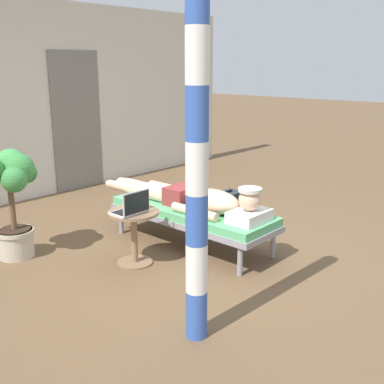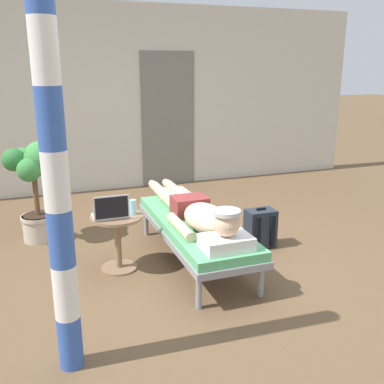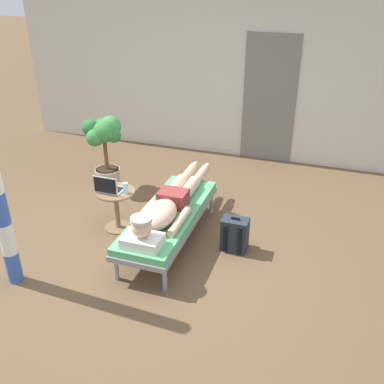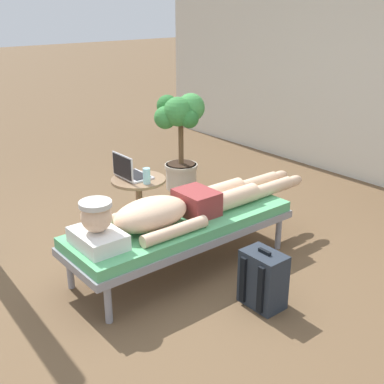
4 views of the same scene
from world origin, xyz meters
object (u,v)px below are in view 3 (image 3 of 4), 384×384
object	(u,v)px
lounge_chair	(169,217)
drink_glass	(126,188)
person_reclining	(167,206)
laptop	(108,188)
potted_plant	(105,143)
backpack	(235,234)
side_table	(116,203)

from	to	relation	value
lounge_chair	drink_glass	world-z (taller)	drink_glass
lounge_chair	person_reclining	distance (m)	0.18
laptop	potted_plant	distance (m)	1.21
backpack	potted_plant	size ratio (longest dim) A/B	0.40
potted_plant	laptop	bearing A→B (deg)	-59.73
person_reclining	side_table	size ratio (longest dim) A/B	4.15
lounge_chair	potted_plant	distance (m)	1.80
side_table	potted_plant	size ratio (longest dim) A/B	0.49
drink_glass	backpack	distance (m)	1.40
lounge_chair	side_table	size ratio (longest dim) A/B	3.54
laptop	potted_plant	bearing A→B (deg)	120.27
lounge_chair	potted_plant	world-z (taller)	potted_plant
backpack	drink_glass	bearing A→B (deg)	-178.47
laptop	drink_glass	xyz separation A→B (m)	(0.21, 0.04, 0.01)
person_reclining	side_table	world-z (taller)	person_reclining
lounge_chair	drink_glass	distance (m)	0.63
person_reclining	potted_plant	xyz separation A→B (m)	(-1.39, 1.13, 0.17)
lounge_chair	person_reclining	bearing A→B (deg)	-90.00
backpack	laptop	bearing A→B (deg)	-177.23
side_table	drink_glass	size ratio (longest dim) A/B	3.80
lounge_chair	laptop	distance (m)	0.82
drink_glass	backpack	xyz separation A→B (m)	(1.34, 0.04, -0.40)
lounge_chair	potted_plant	bearing A→B (deg)	142.24
lounge_chair	laptop	world-z (taller)	laptop
side_table	drink_glass	xyz separation A→B (m)	(0.15, -0.01, 0.24)
person_reclining	backpack	size ratio (longest dim) A/B	5.12
drink_glass	side_table	bearing A→B (deg)	175.40
lounge_chair	laptop	bearing A→B (deg)	177.44
side_table	drink_glass	distance (m)	0.28
person_reclining	laptop	size ratio (longest dim) A/B	7.00
person_reclining	potted_plant	distance (m)	1.80
lounge_chair	side_table	world-z (taller)	side_table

